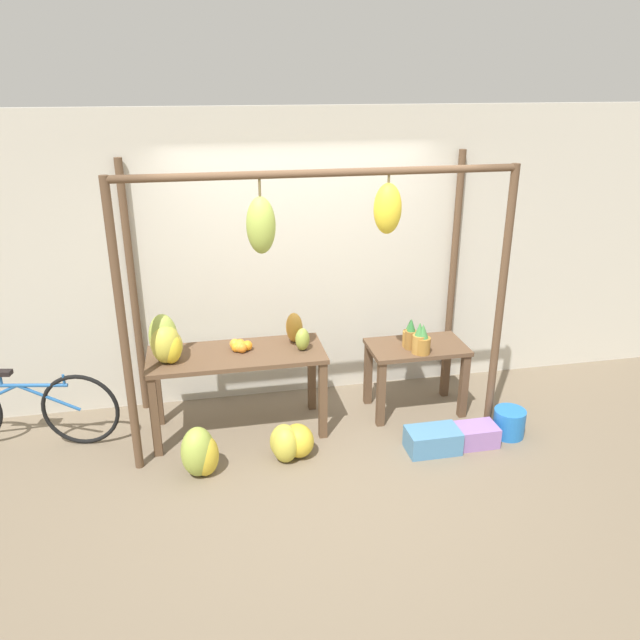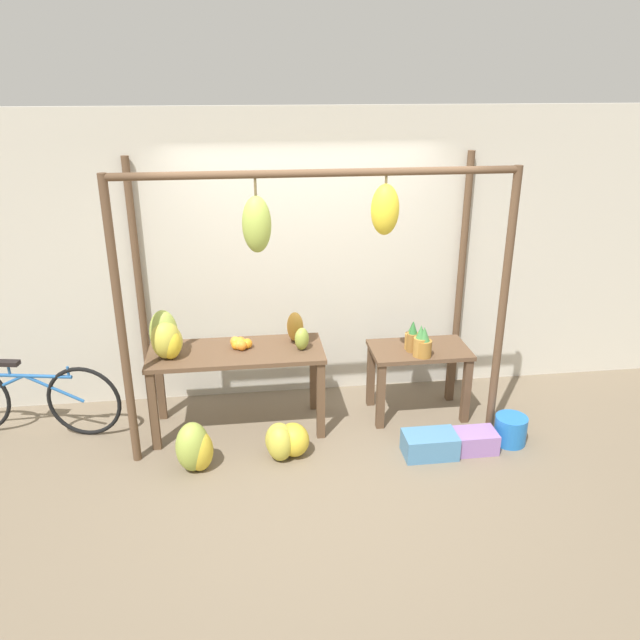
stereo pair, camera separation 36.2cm
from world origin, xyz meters
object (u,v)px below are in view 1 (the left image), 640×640
orange_pile (240,346)px  fruit_crate_purple (473,435)px  blue_bucket (509,423)px  papaya_pile (297,331)px  banana_pile_ground_left (200,453)px  banana_pile_ground_right (290,442)px  fruit_crate_white (433,440)px  pineapple_cluster (416,338)px  banana_pile_on_table (167,343)px  parked_bicycle (21,408)px

orange_pile → fruit_crate_purple: orange_pile is taller
blue_bucket → fruit_crate_purple: (-0.37, -0.08, -0.04)m
blue_bucket → papaya_pile: bearing=160.3°
orange_pile → fruit_crate_purple: (1.96, -0.70, -0.73)m
banana_pile_ground_left → banana_pile_ground_right: bearing=7.0°
banana_pile_ground_left → fruit_crate_white: size_ratio=0.95×
pineapple_cluster → papaya_pile: (-1.08, 0.14, 0.10)m
banana_pile_ground_left → fruit_crate_purple: bearing=-0.6°
pineapple_cluster → papaya_pile: bearing=172.7°
banana_pile_on_table → banana_pile_ground_left: banana_pile_on_table is taller
pineapple_cluster → fruit_crate_purple: (0.36, -0.59, -0.71)m
orange_pile → pineapple_cluster: bearing=-3.9°
fruit_crate_white → orange_pile: bearing=155.4°
orange_pile → blue_bucket: bearing=-14.9°
blue_bucket → fruit_crate_purple: blue_bucket is taller
fruit_crate_white → banana_pile_on_table: bearing=164.1°
blue_bucket → fruit_crate_white: bearing=-172.8°
banana_pile_ground_right → papaya_pile: 0.98m
orange_pile → parked_bicycle: bearing=177.0°
orange_pile → blue_bucket: 2.51m
blue_bucket → orange_pile: bearing=165.1°
banana_pile_ground_right → parked_bicycle: size_ratio=0.27×
pineapple_cluster → fruit_crate_white: size_ratio=0.70×
banana_pile_ground_right → fruit_crate_white: size_ratio=1.01×
banana_pile_on_table → papaya_pile: size_ratio=1.05×
pineapple_cluster → papaya_pile: 1.09m
papaya_pile → orange_pile: bearing=-176.6°
banana_pile_on_table → banana_pile_ground_right: 1.34m
pineapple_cluster → fruit_crate_white: 0.93m
banana_pile_ground_right → blue_bucket: bearing=-1.2°
parked_bicycle → banana_pile_on_table: bearing=-8.6°
orange_pile → pineapple_cluster: pineapple_cluster is taller
banana_pile_on_table → fruit_crate_white: 2.43m
fruit_crate_white → fruit_crate_purple: size_ratio=1.11×
banana_pile_ground_left → banana_pile_on_table: bearing=109.8°
banana_pile_ground_right → blue_bucket: banana_pile_ground_right is taller
fruit_crate_white → papaya_pile: papaya_pile is taller
orange_pile → pineapple_cluster: (1.59, -0.11, -0.02)m
banana_pile_on_table → orange_pile: size_ratio=2.12×
papaya_pile → fruit_crate_white: bearing=-35.4°
banana_pile_on_table → parked_bicycle: bearing=171.4°
banana_pile_ground_right → fruit_crate_purple: 1.62m
banana_pile_ground_right → fruit_crate_purple: banana_pile_ground_right is taller
papaya_pile → banana_pile_ground_right: bearing=-105.8°
pineapple_cluster → parked_bicycle: size_ratio=0.19×
banana_pile_ground_right → fruit_crate_white: banana_pile_ground_right is taller
banana_pile_ground_left → parked_bicycle: size_ratio=0.26×
blue_bucket → papaya_pile: papaya_pile is taller
fruit_crate_white → banana_pile_ground_right: bearing=173.6°
banana_pile_ground_left → blue_bucket: 2.74m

